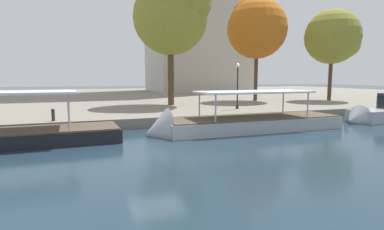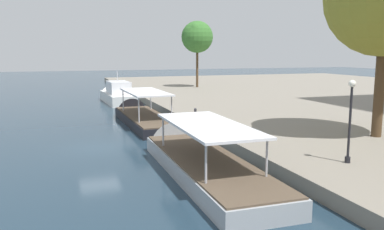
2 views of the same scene
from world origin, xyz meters
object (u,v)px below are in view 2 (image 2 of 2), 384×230
tree_3 (198,36)px  mooring_bollard_0 (195,113)px  lamp_post (350,116)px  tour_boat_2 (199,164)px  motor_yacht_0 (117,96)px  tour_boat_1 (143,119)px

tree_3 → mooring_bollard_0: bearing=-20.3°
lamp_post → tree_3: size_ratio=0.40×
tree_3 → tour_boat_2: bearing=-19.8°
motor_yacht_0 → tree_3: bearing=-59.7°
tree_3 → lamp_post: bearing=-10.0°
tour_boat_1 → tour_boat_2: tour_boat_1 is taller
mooring_bollard_0 → tour_boat_1: bearing=-132.9°
motor_yacht_0 → tour_boat_2: size_ratio=0.75×
tour_boat_1 → mooring_bollard_0: tour_boat_1 is taller
motor_yacht_0 → mooring_bollard_0: (18.28, 3.70, 0.40)m
tour_boat_1 → tour_boat_2: size_ratio=0.97×
tour_boat_2 → motor_yacht_0: bearing=0.3°
lamp_post → tree_3: tree_3 is taller
tour_boat_1 → tree_3: (-23.63, 13.67, 8.14)m
tree_3 → tour_boat_1: bearing=-30.0°
tour_boat_2 → mooring_bollard_0: size_ratio=16.58×
motor_yacht_0 → tree_3: tree_3 is taller
lamp_post → tree_3: (-42.00, 7.44, 5.41)m
mooring_bollard_0 → tree_3: size_ratio=0.08×
mooring_bollard_0 → lamp_post: lamp_post is taller
lamp_post → tree_3: bearing=170.0°
motor_yacht_0 → mooring_bollard_0: size_ratio=12.47×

